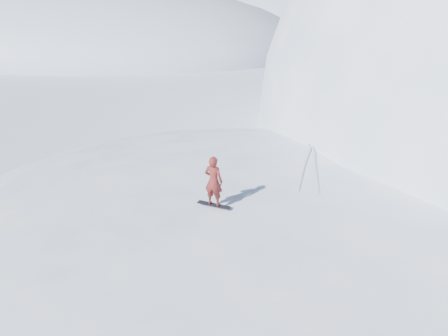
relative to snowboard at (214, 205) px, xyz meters
The scene contains 8 objects.
ground 3.77m from the snowboard, ahead, with size 400.00×400.00×0.00m, color white.
near_ridge 5.21m from the snowboard, 33.20° to the left, with size 36.00×28.00×4.80m, color white.
far_ridge_a 89.76m from the snowboard, 138.44° to the left, with size 120.00×70.00×28.00m, color white.
far_ridge_c 115.68m from the snowboard, 108.73° to the left, with size 140.00×90.00×36.00m, color white.
wind_bumps 3.72m from the snowboard, 35.54° to the left, with size 16.00×14.40×1.00m.
snowboard is the anchor object (origin of this frame).
snowboarder 0.97m from the snowboard, ahead, with size 0.70×0.46×1.91m, color maroon.
board_tracks 5.83m from the snowboard, 64.14° to the left, with size 1.60×5.96×0.04m.
Camera 1 is at (2.42, -11.49, 9.43)m, focal length 32.00 mm.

